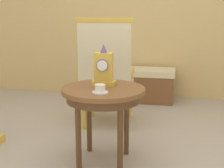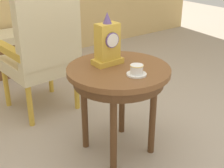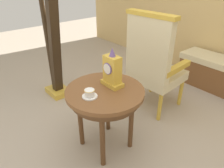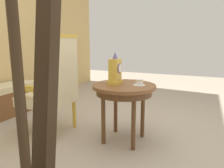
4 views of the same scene
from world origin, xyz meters
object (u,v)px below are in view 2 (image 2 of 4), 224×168
side_table (118,79)px  mantel_clock (108,44)px  armchair (43,45)px  window_bench (23,50)px  teacup_left (137,70)px

side_table → mantel_clock: (-0.02, 0.09, 0.21)m
armchair → window_bench: size_ratio=1.24×
side_table → teacup_left: size_ratio=5.47×
armchair → window_bench: 1.16m
mantel_clock → window_bench: (0.11, 1.78, -0.53)m
teacup_left → mantel_clock: size_ratio=0.36×
teacup_left → armchair: size_ratio=0.11×
window_bench → armchair: bearing=-102.5°
window_bench → teacup_left: bearing=-92.5°
armchair → side_table: bearing=-80.0°
mantel_clock → armchair: armchair is taller
mantel_clock → side_table: bearing=-79.9°
teacup_left → armchair: 0.97m
armchair → window_bench: bearing=77.5°
mantel_clock → armchair: size_ratio=0.29×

